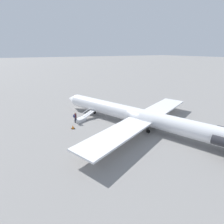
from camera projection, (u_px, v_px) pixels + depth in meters
The scene contains 5 objects.
ground_plane at pixel (135, 126), 27.15m from camera, with size 600.00×600.00×0.00m, color gray.
airplane_main at pixel (141, 116), 26.03m from camera, with size 30.98×24.56×5.99m.
boarding_stairs at pixel (82, 118), 29.10m from camera, with size 2.49×4.09×1.56m.
passenger at pixel (75, 117), 28.02m from camera, with size 0.45×0.57×1.74m.
traffic_cone_near_stairs at pixel (73, 127), 26.11m from camera, with size 0.51×0.51×0.56m.
Camera 1 is at (-20.02, 15.19, 11.12)m, focal length 28.00 mm.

